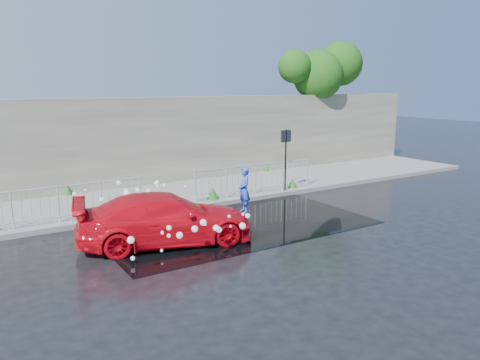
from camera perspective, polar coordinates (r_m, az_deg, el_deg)
name	(u,v)px	position (r m, az deg, el deg)	size (l,w,h in m)	color
ground	(234,234)	(13.28, -0.72, -6.62)	(90.00, 90.00, 0.00)	black
pavement	(163,197)	(17.56, -9.32, -2.00)	(30.00, 4.00, 0.15)	slate
curb	(187,208)	(15.79, -6.45, -3.43)	(30.00, 0.25, 0.16)	slate
retaining_wall	(140,142)	(19.26, -12.08, 4.61)	(30.00, 0.60, 3.50)	#5D594E
puddle	(231,223)	(14.34, -1.11, -5.21)	(8.00, 5.00, 0.01)	black
sign_post	(286,150)	(17.74, 5.59, 3.66)	(0.45, 0.06, 2.50)	black
tree	(323,71)	(24.53, 10.10, 12.97)	(4.94, 2.52, 6.33)	#332114
railing_left	(59,203)	(14.74, -21.25, -2.62)	(5.05, 0.05, 1.10)	silver
railing_right	(255,178)	(17.40, 1.90, 0.25)	(5.05, 0.05, 1.10)	silver
weeds	(165,192)	(17.03, -9.10, -1.50)	(12.17, 3.93, 0.45)	#124313
water_spray	(153,208)	(13.44, -10.56, -3.40)	(3.41, 5.69, 1.08)	white
red_car	(166,219)	(12.52, -9.02, -4.70)	(1.88, 4.62, 1.34)	red
person	(244,190)	(15.32, 0.52, -1.22)	(0.55, 0.36, 1.51)	blue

